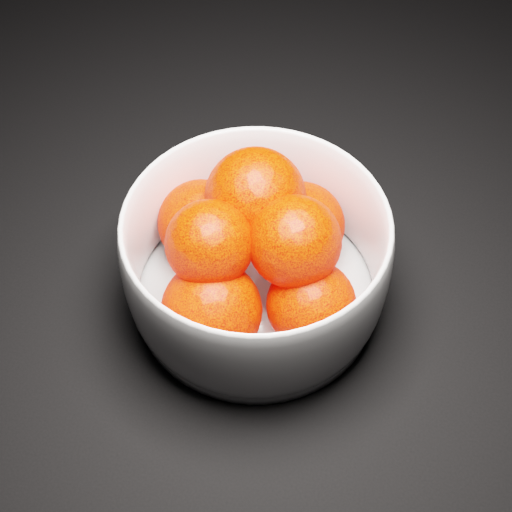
# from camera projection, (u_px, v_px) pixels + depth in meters

# --- Properties ---
(ground) EXTENTS (3.00, 3.00, 0.00)m
(ground) POSITION_uv_depth(u_px,v_px,m) (80.00, 88.00, 0.81)
(ground) COLOR black
(ground) RESTS_ON ground
(bowl) EXTENTS (0.22, 0.22, 0.11)m
(bowl) POSITION_uv_depth(u_px,v_px,m) (256.00, 260.00, 0.59)
(bowl) COLOR silver
(bowl) RESTS_ON ground
(orange_pile) EXTENTS (0.18, 0.18, 0.13)m
(orange_pile) POSITION_uv_depth(u_px,v_px,m) (254.00, 247.00, 0.58)
(orange_pile) COLOR #FF1B01
(orange_pile) RESTS_ON bowl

